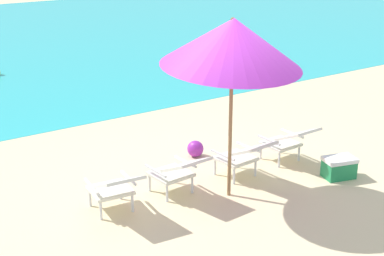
% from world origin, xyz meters
% --- Properties ---
extents(ground_plane, '(40.00, 40.00, 0.00)m').
position_xyz_m(ground_plane, '(0.00, 4.00, 0.00)').
color(ground_plane, beige).
extents(lounge_chair_far_left, '(0.61, 0.92, 0.68)m').
position_xyz_m(lounge_chair_far_left, '(-1.54, -0.01, 0.40)').
color(lounge_chair_far_left, silver).
rests_on(lounge_chair_far_left, ground_plane).
extents(lounge_chair_near_left, '(0.60, 0.91, 0.68)m').
position_xyz_m(lounge_chair_near_left, '(-0.57, -0.03, 0.40)').
color(lounge_chair_near_left, silver).
rests_on(lounge_chair_near_left, ground_plane).
extents(lounge_chair_near_right, '(0.61, 0.92, 0.68)m').
position_xyz_m(lounge_chair_near_right, '(0.53, -0.09, 0.40)').
color(lounge_chair_near_right, silver).
rests_on(lounge_chair_near_right, ground_plane).
extents(lounge_chair_far_right, '(0.57, 0.89, 0.68)m').
position_xyz_m(lounge_chair_far_right, '(1.49, -0.01, 0.40)').
color(lounge_chair_far_right, silver).
rests_on(lounge_chair_far_right, ground_plane).
extents(beach_umbrella_center, '(2.15, 2.19, 2.55)m').
position_xyz_m(beach_umbrella_center, '(0.04, -0.39, 2.17)').
color(beach_umbrella_center, olive).
rests_on(beach_umbrella_center, ground_plane).
extents(beach_ball, '(0.27, 0.27, 0.27)m').
position_xyz_m(beach_ball, '(0.44, 1.04, 0.14)').
color(beach_ball, purple).
rests_on(beach_ball, ground_plane).
extents(cooler_box, '(0.54, 0.43, 0.32)m').
position_xyz_m(cooler_box, '(1.77, -0.83, 0.16)').
color(cooler_box, '#1E844C').
rests_on(cooler_box, ground_plane).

